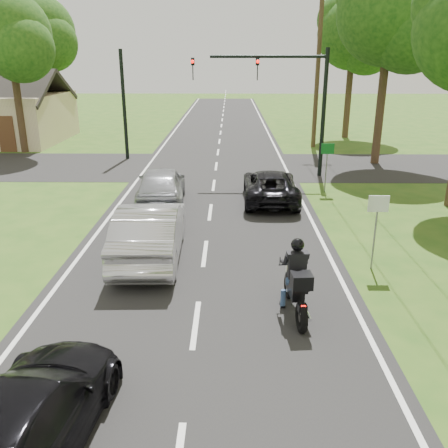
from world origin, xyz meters
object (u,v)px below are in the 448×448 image
at_px(utility_pole_far, 318,65).
at_px(dark_suv, 270,186).
at_px(sign_green, 327,156).
at_px(dark_car_behind, 25,420).
at_px(traffic_signal, 285,89).
at_px(silver_suv, 161,186).
at_px(sign_white, 377,214).
at_px(motorcycle_rider, 296,286).
at_px(silver_sedan, 151,231).

bearing_deg(utility_pole_far, dark_suv, -107.06).
bearing_deg(sign_green, dark_car_behind, -115.84).
bearing_deg(traffic_signal, silver_suv, -136.51).
distance_m(dark_car_behind, sign_green, 16.30).
xyz_separation_m(sign_white, sign_green, (0.20, 8.00, 0.00)).
xyz_separation_m(motorcycle_rider, dark_suv, (0.14, 9.11, -0.09)).
height_order(utility_pole_far, sign_green, utility_pole_far).
bearing_deg(motorcycle_rider, dark_suv, 85.12).
xyz_separation_m(silver_sedan, sign_white, (6.25, -0.74, 0.77)).
bearing_deg(utility_pole_far, silver_suv, -122.07).
xyz_separation_m(motorcycle_rider, sign_white, (2.45, 2.53, 0.86)).
relative_size(dark_suv, sign_white, 2.15).
height_order(silver_sedan, sign_white, sign_white).
distance_m(silver_suv, sign_white, 9.00).
bearing_deg(traffic_signal, dark_suv, -102.14).
height_order(dark_car_behind, sign_white, sign_white).
xyz_separation_m(traffic_signal, sign_white, (1.36, -11.02, -2.54)).
relative_size(silver_suv, sign_white, 2.14).
bearing_deg(dark_car_behind, dark_suv, -103.63).
distance_m(dark_suv, silver_suv, 4.40).
bearing_deg(traffic_signal, sign_green, -62.62).
xyz_separation_m(utility_pole_far, sign_white, (-1.50, -19.02, -3.49)).
height_order(traffic_signal, sign_green, traffic_signal).
relative_size(motorcycle_rider, silver_suv, 0.48).
distance_m(motorcycle_rider, utility_pole_far, 22.33).
relative_size(utility_pole_far, sign_white, 4.71).
height_order(traffic_signal, utility_pole_far, utility_pole_far).
relative_size(sign_white, sign_green, 1.00).
bearing_deg(silver_suv, motorcycle_rider, 112.21).
bearing_deg(sign_white, silver_sedan, 173.26).
xyz_separation_m(motorcycle_rider, dark_car_behind, (-4.44, -4.12, -0.09)).
xyz_separation_m(silver_sedan, sign_green, (6.45, 7.26, 0.77)).
height_order(dark_car_behind, utility_pole_far, utility_pole_far).
distance_m(dark_car_behind, sign_white, 9.62).
height_order(dark_suv, silver_suv, silver_suv).
bearing_deg(sign_white, silver_suv, 138.11).
height_order(motorcycle_rider, traffic_signal, traffic_signal).
height_order(silver_suv, dark_car_behind, silver_suv).
relative_size(dark_suv, utility_pole_far, 0.46).
relative_size(silver_sedan, dark_car_behind, 1.13).
height_order(dark_car_behind, traffic_signal, traffic_signal).
bearing_deg(dark_car_behind, sign_green, -110.39).
height_order(traffic_signal, sign_white, traffic_signal).
height_order(dark_suv, sign_green, sign_green).
bearing_deg(dark_car_behind, motorcycle_rider, -131.70).
distance_m(silver_suv, sign_green, 7.21).
relative_size(motorcycle_rider, utility_pole_far, 0.22).
xyz_separation_m(dark_car_behind, sign_green, (7.09, 14.64, 0.95)).
bearing_deg(silver_suv, silver_sedan, 90.42).
distance_m(silver_suv, dark_car_behind, 12.63).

